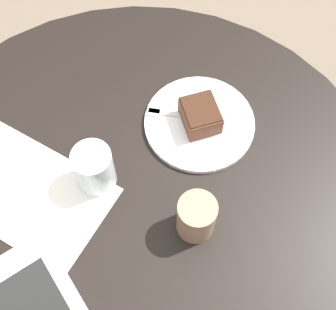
{
  "coord_description": "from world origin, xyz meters",
  "views": [
    {
      "loc": [
        0.06,
        -0.34,
        1.64
      ],
      "look_at": [
        0.07,
        0.09,
        0.78
      ],
      "focal_mm": 50.0,
      "sensor_mm": 36.0,
      "label": 1
    }
  ],
  "objects": [
    {
      "name": "water_glass",
      "position": [
        -0.08,
        0.06,
        0.8
      ],
      "size": [
        0.08,
        0.08,
        0.11
      ],
      "color": "silver",
      "rests_on": "dining_table"
    },
    {
      "name": "dining_table",
      "position": [
        0.0,
        0.0,
        0.59
      ],
      "size": [
        1.1,
        1.1,
        0.74
      ],
      "color": "black",
      "rests_on": "ground_plane"
    },
    {
      "name": "cake_slice",
      "position": [
        0.15,
        0.19,
        0.78
      ],
      "size": [
        0.09,
        0.1,
        0.05
      ],
      "rotation": [
        0.0,
        0.0,
        4.97
      ],
      "color": "brown",
      "rests_on": "plate"
    },
    {
      "name": "fork",
      "position": [
        0.1,
        0.21,
        0.76
      ],
      "size": [
        0.17,
        0.06,
        0.0
      ],
      "rotation": [
        0.0,
        0.0,
        9.21
      ],
      "color": "silver",
      "rests_on": "plate"
    },
    {
      "name": "paper_document",
      "position": [
        -0.23,
        0.04,
        0.74
      ],
      "size": [
        0.42,
        0.37,
        0.0
      ],
      "rotation": [
        0.0,
        0.0,
        -0.56
      ],
      "color": "white",
      "rests_on": "dining_table"
    },
    {
      "name": "coffee_glass",
      "position": [
        0.12,
        -0.05,
        0.8
      ],
      "size": [
        0.07,
        0.07,
        0.1
      ],
      "color": "#997556",
      "rests_on": "dining_table"
    },
    {
      "name": "plate",
      "position": [
        0.15,
        0.19,
        0.75
      ],
      "size": [
        0.24,
        0.24,
        0.01
      ],
      "color": "silver",
      "rests_on": "dining_table"
    },
    {
      "name": "ground_plane",
      "position": [
        0.0,
        0.0,
        0.0
      ],
      "size": [
        12.0,
        12.0,
        0.0
      ],
      "primitive_type": "plane",
      "color": "#6B5B4C"
    }
  ]
}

